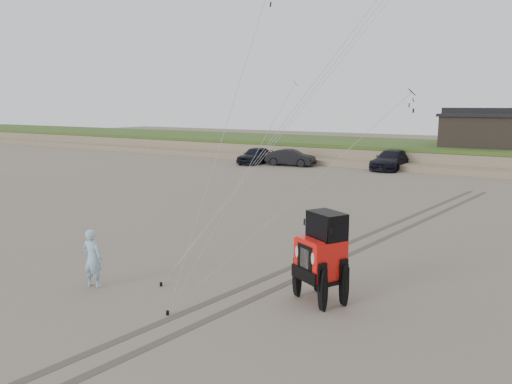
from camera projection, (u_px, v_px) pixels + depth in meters
ground at (197, 298)px, 14.06m from camera, size 160.00×160.00×0.00m
dune_ridge at (455, 155)px, 45.30m from camera, size 160.00×14.25×1.73m
cabin at (480, 129)px, 43.42m from camera, size 6.40×5.40×3.35m
truck_a at (256, 155)px, 45.56m from camera, size 1.89×4.52×1.53m
truck_b at (291, 158)px, 44.11m from camera, size 4.54×2.02×1.45m
truck_c at (391, 160)px, 41.58m from camera, size 2.35×5.56×1.60m
jeep at (320, 266)px, 13.68m from camera, size 4.58×5.84×2.00m
man at (93, 258)px, 14.80m from camera, size 0.71×0.53×1.77m
stake_main at (161, 284)px, 14.97m from camera, size 0.08×0.08×0.12m
stake_aux at (168, 313)px, 12.92m from camera, size 0.08×0.08×0.12m
tire_tracks at (363, 242)px, 19.71m from camera, size 5.22×29.74×0.01m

